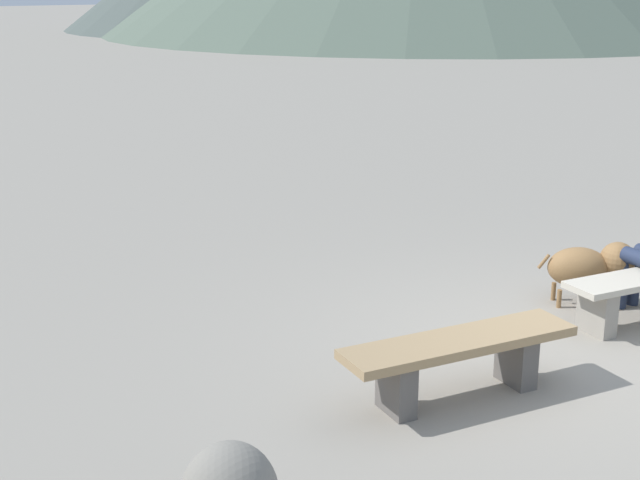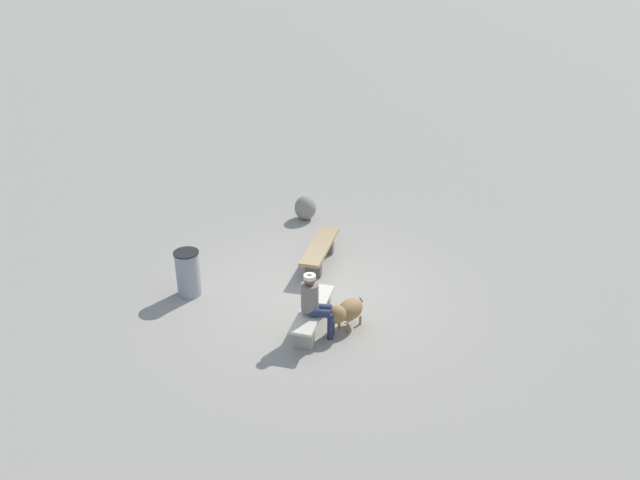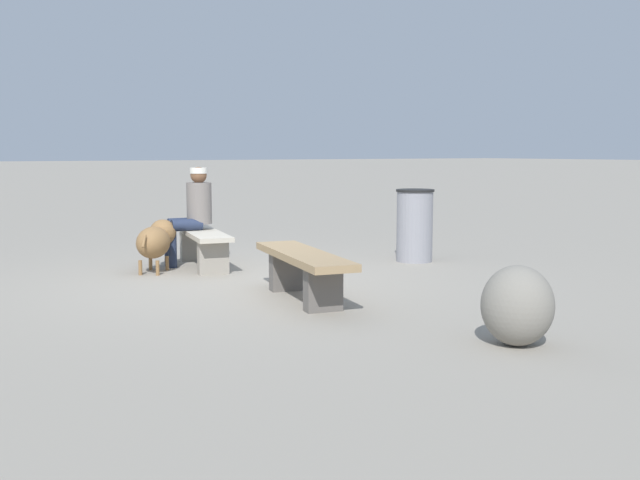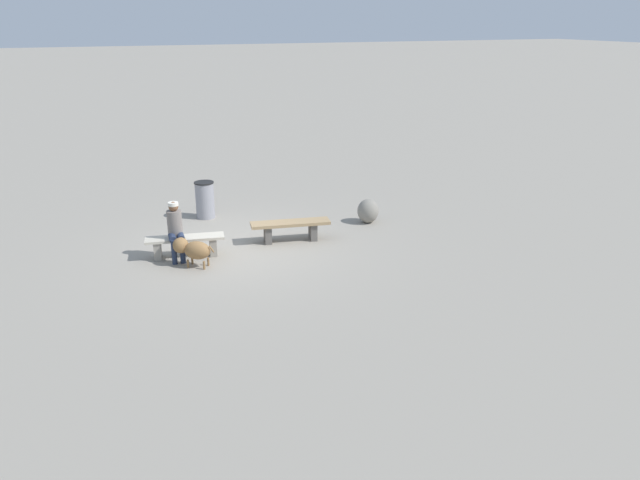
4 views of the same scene
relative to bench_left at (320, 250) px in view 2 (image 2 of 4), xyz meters
The scene contains 7 objects.
ground 1.29m from the bench_left, ahead, with size 210.00×210.00×0.06m, color gray.
bench_left is the anchor object (origin of this frame).
bench_right 2.44m from the bench_left, ahead, with size 1.72×0.70×0.45m.
seated_person 2.66m from the bench_left, ahead, with size 0.36×0.60×1.25m.
dog 2.50m from the bench_left, 15.52° to the left, with size 0.80×0.71×0.61m.
trash_bin 2.89m from the bench_left, 60.34° to the right, with size 0.50×0.50×0.95m.
boulder 2.34m from the bench_left, 166.66° to the right, with size 0.54×0.53×0.61m, color gray.
Camera 2 is at (11.03, 0.86, 6.88)m, focal length 36.25 mm.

